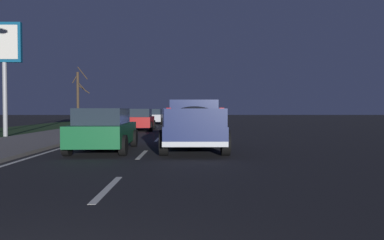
# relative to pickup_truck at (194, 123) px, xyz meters

# --- Properties ---
(ground) EXTENTS (144.00, 144.00, 0.00)m
(ground) POSITION_rel_pickup_truck_xyz_m (15.16, 1.75, -0.98)
(ground) COLOR black
(sidewalk_shoulder) EXTENTS (108.00, 4.00, 0.12)m
(sidewalk_shoulder) POSITION_rel_pickup_truck_xyz_m (15.16, 7.45, -0.92)
(sidewalk_shoulder) COLOR slate
(sidewalk_shoulder) RESTS_ON ground
(grass_verge) EXTENTS (108.00, 6.00, 0.01)m
(grass_verge) POSITION_rel_pickup_truck_xyz_m (15.16, 12.45, -0.98)
(grass_verge) COLOR #1E3819
(grass_verge) RESTS_ON ground
(lane_markings) EXTENTS (108.00, 3.54, 0.01)m
(lane_markings) POSITION_rel_pickup_truck_xyz_m (17.26, 4.26, -0.98)
(lane_markings) COLOR silver
(lane_markings) RESTS_ON ground
(pickup_truck) EXTENTS (5.43, 2.29, 1.87)m
(pickup_truck) POSITION_rel_pickup_truck_xyz_m (0.00, 0.00, 0.00)
(pickup_truck) COLOR #141E4C
(pickup_truck) RESTS_ON ground
(sedan_blue) EXTENTS (4.40, 2.03, 1.54)m
(sedan_blue) POSITION_rel_pickup_truck_xyz_m (18.04, -0.24, -0.20)
(sedan_blue) COLOR navy
(sedan_blue) RESTS_ON ground
(sedan_red) EXTENTS (4.45, 2.10, 1.54)m
(sedan_red) POSITION_rel_pickup_truck_xyz_m (12.70, 3.67, -0.20)
(sedan_red) COLOR maroon
(sedan_red) RESTS_ON ground
(sedan_silver) EXTENTS (4.44, 2.08, 1.54)m
(sedan_silver) POSITION_rel_pickup_truck_xyz_m (24.55, 3.74, -0.20)
(sedan_silver) COLOR #B2B5BA
(sedan_silver) RESTS_ON ground
(sedan_green) EXTENTS (4.45, 2.10, 1.54)m
(sedan_green) POSITION_rel_pickup_truck_xyz_m (-0.48, 3.26, -0.20)
(sedan_green) COLOR #14592D
(sedan_green) RESTS_ON ground
(gas_price_sign) EXTENTS (0.27, 1.90, 6.30)m
(gas_price_sign) POSITION_rel_pickup_truck_xyz_m (6.83, 10.36, 3.72)
(gas_price_sign) COLOR #99999E
(gas_price_sign) RESTS_ON ground
(bare_tree_far) EXTENTS (1.24, 1.78, 6.05)m
(bare_tree_far) POSITION_rel_pickup_truck_xyz_m (25.75, 11.85, 1.94)
(bare_tree_far) COLOR #423323
(bare_tree_far) RESTS_ON ground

